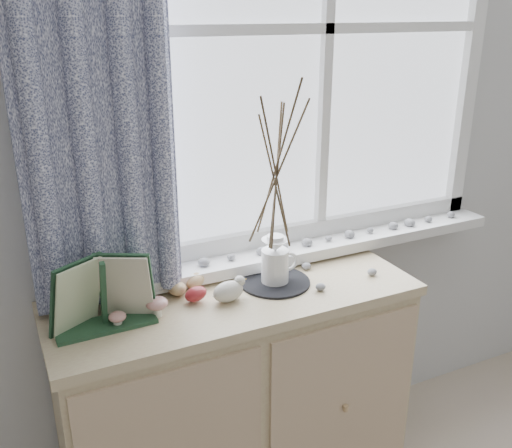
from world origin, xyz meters
name	(u,v)px	position (x,y,z in m)	size (l,w,h in m)	color
sideboard	(238,403)	(-0.15, 1.75, 0.43)	(1.20, 0.45, 0.85)	beige
botanical_book	(105,296)	(-0.57, 1.70, 0.96)	(0.33, 0.13, 0.23)	#204329
toadstool_cluster	(135,298)	(-0.47, 1.77, 0.90)	(0.18, 0.15, 0.09)	white
wooden_eggs	(182,286)	(-0.31, 1.83, 0.88)	(0.17, 0.17, 0.07)	tan
songbird_figurine	(228,290)	(-0.19, 1.72, 0.89)	(0.14, 0.07, 0.07)	silver
crocheted_doily	(275,282)	(0.00, 1.77, 0.85)	(0.24, 0.24, 0.01)	black
twig_pitcher	(276,168)	(0.00, 1.77, 1.25)	(0.28, 0.28, 0.69)	white
sideboard_pebbles	(317,273)	(0.15, 1.75, 0.86)	(0.33, 0.23, 0.02)	gray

